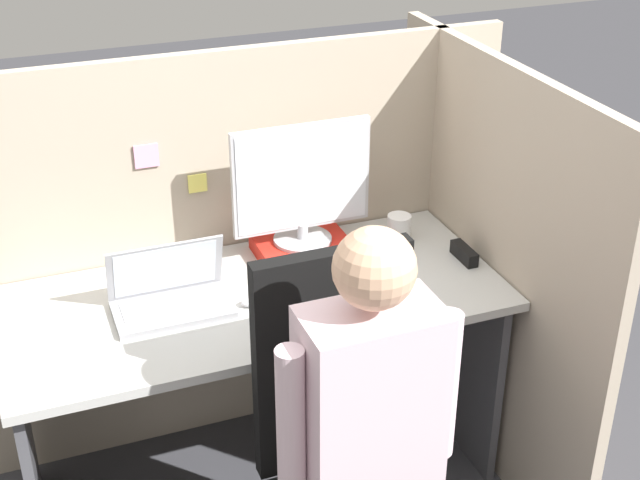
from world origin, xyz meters
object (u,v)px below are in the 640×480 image
object	(u,v)px
stapler	(464,253)
person	(378,442)
paper_box	(303,248)
monitor	(302,184)
coffee_mug	(399,228)
carrot_toy	(346,304)
office_chair	(350,460)
laptop	(170,296)

from	to	relation	value
stapler	person	world-z (taller)	person
paper_box	monitor	world-z (taller)	monitor
person	coffee_mug	size ratio (longest dim) A/B	13.93
stapler	monitor	bearing A→B (deg)	155.58
carrot_toy	coffee_mug	xyz separation A→B (m)	(0.34, 0.35, 0.03)
paper_box	office_chair	bearing A→B (deg)	-100.77
monitor	carrot_toy	bearing A→B (deg)	-88.99
person	coffee_mug	world-z (taller)	person
paper_box	laptop	xyz separation A→B (m)	(-0.49, -0.17, 0.02)
stapler	office_chair	distance (m)	0.88
paper_box	person	size ratio (longest dim) A/B	0.23
monitor	laptop	size ratio (longest dim) A/B	1.32
person	coffee_mug	xyz separation A→B (m)	(0.50, 0.94, 0.05)
coffee_mug	laptop	bearing A→B (deg)	-169.31
monitor	laptop	bearing A→B (deg)	-160.01
laptop	office_chair	size ratio (longest dim) A/B	0.31
monitor	office_chair	bearing A→B (deg)	-100.73
laptop	coffee_mug	size ratio (longest dim) A/B	3.73
monitor	stapler	size ratio (longest dim) A/B	3.59
coffee_mug	carrot_toy	bearing A→B (deg)	-134.12
stapler	carrot_toy	size ratio (longest dim) A/B	0.95
paper_box	carrot_toy	size ratio (longest dim) A/B	2.24
monitor	person	size ratio (longest dim) A/B	0.35
carrot_toy	office_chair	size ratio (longest dim) A/B	0.12
laptop	person	world-z (taller)	person
laptop	office_chair	distance (m)	0.74
monitor	person	world-z (taller)	person
carrot_toy	laptop	bearing A→B (deg)	158.47
office_chair	coffee_mug	distance (m)	0.94
laptop	office_chair	xyz separation A→B (m)	(0.34, -0.61, -0.24)
stapler	office_chair	bearing A→B (deg)	-138.77
monitor	laptop	distance (m)	0.56
office_chair	person	distance (m)	0.26
carrot_toy	person	world-z (taller)	person
monitor	stapler	xyz separation A→B (m)	(0.49, -0.22, -0.24)
coffee_mug	person	bearing A→B (deg)	-118.00
paper_box	stapler	distance (m)	0.54
stapler	office_chair	world-z (taller)	office_chair
paper_box	office_chair	distance (m)	0.83
paper_box	stapler	size ratio (longest dim) A/B	2.37
monitor	carrot_toy	world-z (taller)	monitor
laptop	coffee_mug	world-z (taller)	laptop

